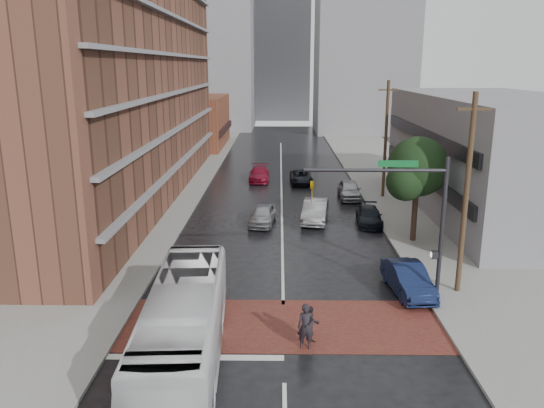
{
  "coord_description": "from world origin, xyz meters",
  "views": [
    {
      "loc": [
        -0.21,
        -20.91,
        11.14
      ],
      "look_at": [
        -0.62,
        8.31,
        3.5
      ],
      "focal_mm": 35.0,
      "sensor_mm": 36.0,
      "label": 1
    }
  ],
  "objects_px": {
    "suv_travel": "(301,177)",
    "car_parked_mid": "(369,216)",
    "transit_bus": "(184,325)",
    "pedestrian_b": "(310,325)",
    "pedestrian_a": "(306,327)",
    "car_parked_near": "(408,279)",
    "car_travel_b": "(315,211)",
    "car_parked_far": "(349,190)",
    "car_travel_a": "(263,215)",
    "car_travel_c": "(259,174)"
  },
  "relations": [
    {
      "from": "pedestrian_b",
      "to": "suv_travel",
      "type": "height_order",
      "value": "pedestrian_b"
    },
    {
      "from": "pedestrian_b",
      "to": "car_travel_b",
      "type": "bearing_deg",
      "value": 73.27
    },
    {
      "from": "car_parked_near",
      "to": "car_parked_mid",
      "type": "bearing_deg",
      "value": 84.01
    },
    {
      "from": "suv_travel",
      "to": "car_parked_mid",
      "type": "distance_m",
      "value": 14.41
    },
    {
      "from": "pedestrian_a",
      "to": "transit_bus",
      "type": "bearing_deg",
      "value": -162.55
    },
    {
      "from": "suv_travel",
      "to": "pedestrian_a",
      "type": "bearing_deg",
      "value": -93.86
    },
    {
      "from": "pedestrian_a",
      "to": "car_travel_b",
      "type": "height_order",
      "value": "pedestrian_a"
    },
    {
      "from": "pedestrian_a",
      "to": "pedestrian_b",
      "type": "relative_size",
      "value": 1.18
    },
    {
      "from": "pedestrian_b",
      "to": "car_parked_near",
      "type": "relative_size",
      "value": 0.36
    },
    {
      "from": "pedestrian_b",
      "to": "car_travel_c",
      "type": "xyz_separation_m",
      "value": [
        -3.29,
        31.91,
        -0.11
      ]
    },
    {
      "from": "car_travel_c",
      "to": "car_parked_far",
      "type": "bearing_deg",
      "value": -41.04
    },
    {
      "from": "suv_travel",
      "to": "car_parked_mid",
      "type": "height_order",
      "value": "suv_travel"
    },
    {
      "from": "car_travel_c",
      "to": "car_parked_mid",
      "type": "bearing_deg",
      "value": -59.65
    },
    {
      "from": "pedestrian_a",
      "to": "car_travel_a",
      "type": "height_order",
      "value": "pedestrian_a"
    },
    {
      "from": "pedestrian_b",
      "to": "car_parked_far",
      "type": "distance_m",
      "value": 25.22
    },
    {
      "from": "car_travel_b",
      "to": "car_parked_far",
      "type": "xyz_separation_m",
      "value": [
        3.4,
        7.06,
        -0.03
      ]
    },
    {
      "from": "pedestrian_a",
      "to": "car_travel_b",
      "type": "xyz_separation_m",
      "value": [
        1.56,
        18.14,
        -0.15
      ]
    },
    {
      "from": "pedestrian_b",
      "to": "car_parked_far",
      "type": "relative_size",
      "value": 0.35
    },
    {
      "from": "car_travel_c",
      "to": "car_parked_mid",
      "type": "height_order",
      "value": "car_travel_c"
    },
    {
      "from": "transit_bus",
      "to": "suv_travel",
      "type": "relative_size",
      "value": 2.53
    },
    {
      "from": "car_travel_a",
      "to": "car_travel_c",
      "type": "relative_size",
      "value": 0.86
    },
    {
      "from": "car_parked_near",
      "to": "car_parked_mid",
      "type": "relative_size",
      "value": 1.06
    },
    {
      "from": "car_parked_far",
      "to": "suv_travel",
      "type": "bearing_deg",
      "value": 124.02
    },
    {
      "from": "car_travel_b",
      "to": "car_parked_near",
      "type": "xyz_separation_m",
      "value": [
        3.84,
        -12.64,
        -0.06
      ]
    },
    {
      "from": "suv_travel",
      "to": "transit_bus",
      "type": "bearing_deg",
      "value": -102.0
    },
    {
      "from": "car_parked_mid",
      "to": "suv_travel",
      "type": "bearing_deg",
      "value": 111.61
    },
    {
      "from": "suv_travel",
      "to": "car_parked_mid",
      "type": "bearing_deg",
      "value": -74.31
    },
    {
      "from": "car_travel_a",
      "to": "car_travel_b",
      "type": "distance_m",
      "value": 3.94
    },
    {
      "from": "transit_bus",
      "to": "pedestrian_b",
      "type": "relative_size",
      "value": 7.07
    },
    {
      "from": "car_travel_b",
      "to": "car_parked_mid",
      "type": "height_order",
      "value": "car_travel_b"
    },
    {
      "from": "transit_bus",
      "to": "car_parked_mid",
      "type": "height_order",
      "value": "transit_bus"
    },
    {
      "from": "transit_bus",
      "to": "car_parked_mid",
      "type": "distance_m",
      "value": 21.24
    },
    {
      "from": "suv_travel",
      "to": "car_travel_a",
      "type": "bearing_deg",
      "value": -105.46
    },
    {
      "from": "car_travel_b",
      "to": "suv_travel",
      "type": "bearing_deg",
      "value": 100.56
    },
    {
      "from": "car_travel_b",
      "to": "pedestrian_a",
      "type": "bearing_deg",
      "value": -86.6
    },
    {
      "from": "pedestrian_a",
      "to": "car_travel_c",
      "type": "height_order",
      "value": "pedestrian_a"
    },
    {
      "from": "pedestrian_a",
      "to": "car_parked_mid",
      "type": "height_order",
      "value": "pedestrian_a"
    },
    {
      "from": "pedestrian_a",
      "to": "car_parked_near",
      "type": "distance_m",
      "value": 7.71
    },
    {
      "from": "car_parked_mid",
      "to": "pedestrian_b",
      "type": "bearing_deg",
      "value": -102.99
    },
    {
      "from": "suv_travel",
      "to": "pedestrian_b",
      "type": "bearing_deg",
      "value": -93.51
    },
    {
      "from": "car_travel_a",
      "to": "car_parked_mid",
      "type": "bearing_deg",
      "value": 8.32
    },
    {
      "from": "pedestrian_a",
      "to": "car_parked_near",
      "type": "height_order",
      "value": "pedestrian_a"
    },
    {
      "from": "car_travel_b",
      "to": "suv_travel",
      "type": "height_order",
      "value": "car_travel_b"
    },
    {
      "from": "car_travel_a",
      "to": "car_parked_near",
      "type": "distance_m",
      "value": 14.12
    },
    {
      "from": "car_travel_c",
      "to": "car_parked_mid",
      "type": "xyz_separation_m",
      "value": [
        8.5,
        -14.85,
        -0.07
      ]
    },
    {
      "from": "car_travel_c",
      "to": "car_parked_far",
      "type": "height_order",
      "value": "car_parked_far"
    },
    {
      "from": "pedestrian_a",
      "to": "car_travel_b",
      "type": "relative_size",
      "value": 0.39
    },
    {
      "from": "car_parked_near",
      "to": "pedestrian_a",
      "type": "bearing_deg",
      "value": -140.41
    },
    {
      "from": "pedestrian_b",
      "to": "car_travel_c",
      "type": "height_order",
      "value": "pedestrian_b"
    },
    {
      "from": "car_parked_near",
      "to": "car_travel_c",
      "type": "bearing_deg",
      "value": 101.61
    }
  ]
}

